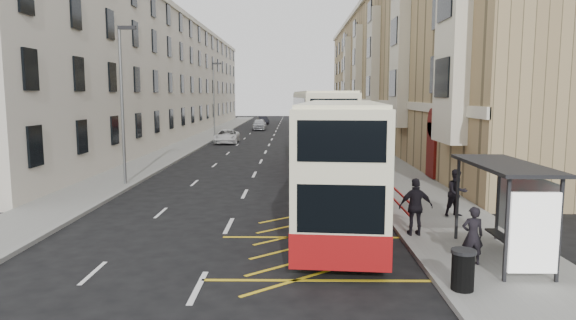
{
  "coord_description": "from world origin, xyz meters",
  "views": [
    {
      "loc": [
        2.37,
        -14.14,
        4.74
      ],
      "look_at": [
        2.1,
        8.02,
        1.9
      ],
      "focal_mm": 32.0,
      "sensor_mm": 36.0,
      "label": 1
    }
  ],
  "objects_px": {
    "double_decker_front": "(341,165)",
    "car_dark": "(263,120)",
    "street_lamp_near": "(123,96)",
    "pedestrian_near": "(473,236)",
    "bus_shelter": "(514,191)",
    "white_van": "(227,136)",
    "street_lamp_far": "(214,95)",
    "litter_bin": "(463,269)",
    "pedestrian_mid": "(457,193)",
    "car_silver": "(259,124)",
    "double_decker_rear": "(321,131)",
    "pedestrian_far": "(416,207)",
    "car_red": "(313,123)"
  },
  "relations": [
    {
      "from": "double_decker_front",
      "to": "car_red",
      "type": "bearing_deg",
      "value": 94.09
    },
    {
      "from": "double_decker_front",
      "to": "double_decker_rear",
      "type": "relative_size",
      "value": 0.91
    },
    {
      "from": "bus_shelter",
      "to": "double_decker_rear",
      "type": "xyz_separation_m",
      "value": [
        -4.33,
        18.07,
        0.37
      ]
    },
    {
      "from": "double_decker_rear",
      "to": "pedestrian_far",
      "type": "xyz_separation_m",
      "value": [
        2.33,
        -15.36,
        -1.41
      ]
    },
    {
      "from": "street_lamp_near",
      "to": "double_decker_front",
      "type": "distance_m",
      "value": 13.42
    },
    {
      "from": "car_dark",
      "to": "double_decker_rear",
      "type": "bearing_deg",
      "value": -96.71
    },
    {
      "from": "pedestrian_mid",
      "to": "car_silver",
      "type": "bearing_deg",
      "value": 84.87
    },
    {
      "from": "pedestrian_far",
      "to": "car_silver",
      "type": "relative_size",
      "value": 0.43
    },
    {
      "from": "street_lamp_near",
      "to": "pedestrian_near",
      "type": "distance_m",
      "value": 18.87
    },
    {
      "from": "street_lamp_near",
      "to": "pedestrian_mid",
      "type": "bearing_deg",
      "value": -25.4
    },
    {
      "from": "bus_shelter",
      "to": "street_lamp_near",
      "type": "distance_m",
      "value": 19.38
    },
    {
      "from": "pedestrian_mid",
      "to": "car_dark",
      "type": "distance_m",
      "value": 63.24
    },
    {
      "from": "double_decker_rear",
      "to": "car_dark",
      "type": "xyz_separation_m",
      "value": [
        -6.66,
        49.51,
        -1.86
      ]
    },
    {
      "from": "double_decker_front",
      "to": "pedestrian_near",
      "type": "distance_m",
      "value": 5.6
    },
    {
      "from": "street_lamp_near",
      "to": "litter_bin",
      "type": "distance_m",
      "value": 19.65
    },
    {
      "from": "double_decker_front",
      "to": "car_silver",
      "type": "xyz_separation_m",
      "value": [
        -6.35,
        50.85,
        -1.53
      ]
    },
    {
      "from": "pedestrian_far",
      "to": "double_decker_front",
      "type": "bearing_deg",
      "value": -34.72
    },
    {
      "from": "car_silver",
      "to": "pedestrian_far",
      "type": "bearing_deg",
      "value": -81.13
    },
    {
      "from": "double_decker_rear",
      "to": "car_dark",
      "type": "distance_m",
      "value": 49.99
    },
    {
      "from": "white_van",
      "to": "street_lamp_far",
      "type": "bearing_deg",
      "value": 107.54
    },
    {
      "from": "street_lamp_near",
      "to": "white_van",
      "type": "distance_m",
      "value": 24.11
    },
    {
      "from": "double_decker_front",
      "to": "car_red",
      "type": "distance_m",
      "value": 55.0
    },
    {
      "from": "bus_shelter",
      "to": "double_decker_rear",
      "type": "height_order",
      "value": "double_decker_rear"
    },
    {
      "from": "double_decker_rear",
      "to": "car_silver",
      "type": "relative_size",
      "value": 2.82
    },
    {
      "from": "pedestrian_far",
      "to": "car_silver",
      "type": "height_order",
      "value": "pedestrian_far"
    },
    {
      "from": "double_decker_rear",
      "to": "pedestrian_mid",
      "type": "bearing_deg",
      "value": -73.61
    },
    {
      "from": "pedestrian_near",
      "to": "white_van",
      "type": "relative_size",
      "value": 0.33
    },
    {
      "from": "car_dark",
      "to": "car_silver",
      "type": "bearing_deg",
      "value": -102.89
    },
    {
      "from": "litter_bin",
      "to": "car_dark",
      "type": "bearing_deg",
      "value": 97.36
    },
    {
      "from": "car_silver",
      "to": "pedestrian_mid",
      "type": "bearing_deg",
      "value": -78.24
    },
    {
      "from": "car_silver",
      "to": "car_red",
      "type": "bearing_deg",
      "value": 28.49
    },
    {
      "from": "bus_shelter",
      "to": "street_lamp_near",
      "type": "relative_size",
      "value": 0.53
    },
    {
      "from": "pedestrian_near",
      "to": "car_red",
      "type": "xyz_separation_m",
      "value": [
        -2.12,
        59.38,
        -0.27
      ]
    },
    {
      "from": "white_van",
      "to": "car_silver",
      "type": "height_order",
      "value": "car_silver"
    },
    {
      "from": "street_lamp_far",
      "to": "double_decker_rear",
      "type": "distance_m",
      "value": 26.52
    },
    {
      "from": "pedestrian_far",
      "to": "white_van",
      "type": "xyz_separation_m",
      "value": [
        -10.56,
        33.36,
        -0.43
      ]
    },
    {
      "from": "pedestrian_far",
      "to": "car_silver",
      "type": "bearing_deg",
      "value": -82.5
    },
    {
      "from": "pedestrian_near",
      "to": "street_lamp_near",
      "type": "bearing_deg",
      "value": -42.44
    },
    {
      "from": "pedestrian_far",
      "to": "bus_shelter",
      "type": "bearing_deg",
      "value": 124.42
    },
    {
      "from": "pedestrian_near",
      "to": "car_dark",
      "type": "bearing_deg",
      "value": -81.28
    },
    {
      "from": "litter_bin",
      "to": "car_silver",
      "type": "relative_size",
      "value": 0.22
    },
    {
      "from": "double_decker_rear",
      "to": "street_lamp_near",
      "type": "bearing_deg",
      "value": -154.33
    },
    {
      "from": "double_decker_front",
      "to": "car_dark",
      "type": "bearing_deg",
      "value": 101.2
    },
    {
      "from": "street_lamp_far",
      "to": "car_silver",
      "type": "bearing_deg",
      "value": 72.36
    },
    {
      "from": "bus_shelter",
      "to": "car_silver",
      "type": "xyz_separation_m",
      "value": [
        -10.67,
        55.06,
        -1.38
      ]
    },
    {
      "from": "pedestrian_near",
      "to": "pedestrian_mid",
      "type": "xyz_separation_m",
      "value": [
        1.31,
        5.54,
        0.1
      ]
    },
    {
      "from": "bus_shelter",
      "to": "car_dark",
      "type": "height_order",
      "value": "bus_shelter"
    },
    {
      "from": "street_lamp_near",
      "to": "pedestrian_mid",
      "type": "height_order",
      "value": "street_lamp_near"
    },
    {
      "from": "street_lamp_near",
      "to": "pedestrian_near",
      "type": "bearing_deg",
      "value": -42.9
    },
    {
      "from": "car_silver",
      "to": "car_dark",
      "type": "relative_size",
      "value": 1.12
    }
  ]
}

